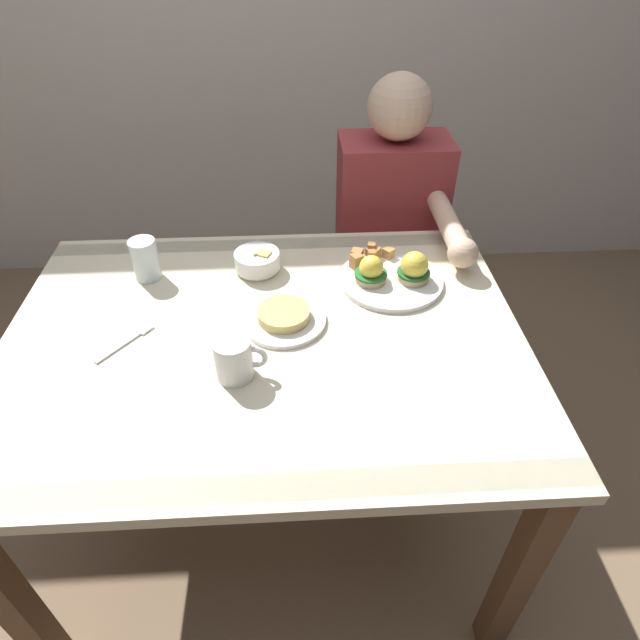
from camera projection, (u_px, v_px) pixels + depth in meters
The scene contains 9 objects.
ground_plane at pixel (279, 510), 1.70m from camera, with size 6.00×6.00×0.00m, color #7F664C.
dining_table at pixel (267, 368), 1.30m from camera, with size 1.20×0.90×0.74m.
eggs_benedict_plate at pixel (391, 274), 1.38m from camera, with size 0.27×0.27×0.09m.
fruit_bowl at pixel (257, 261), 1.42m from camera, with size 0.12×0.12×0.06m.
coffee_mug at pixel (234, 357), 1.10m from camera, with size 0.11×0.08×0.09m.
fork at pixel (128, 341), 1.21m from camera, with size 0.11×0.13×0.00m.
water_glass_near at pixel (146, 261), 1.38m from camera, with size 0.07×0.07×0.11m.
side_plate at pixel (284, 317), 1.26m from camera, with size 0.20×0.20×0.04m.
diner_person at pixel (391, 232), 1.77m from camera, with size 0.34×0.54×1.14m.
Camera 1 is at (0.08, -0.93, 1.55)m, focal length 30.01 mm.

